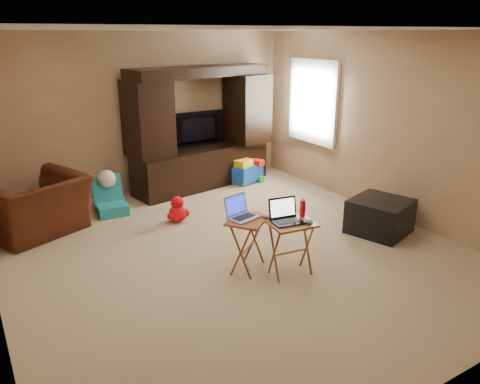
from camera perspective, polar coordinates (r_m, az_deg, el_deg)
floor at (r=5.63m, az=-1.07°, el=-7.15°), size 5.50×5.50×0.00m
ceiling at (r=5.06m, az=-1.25°, el=19.20°), size 5.50×5.50×0.00m
wall_back at (r=7.66m, az=-11.75°, el=9.33°), size 5.00×0.00×5.00m
wall_front at (r=3.26m, az=24.19°, el=-4.93°), size 5.00×0.00×5.00m
wall_right at (r=6.79m, az=17.54°, el=7.65°), size 0.00×5.50×5.50m
window_pane at (r=7.84m, az=8.98°, el=10.82°), size 0.00×1.20×1.20m
window_frame at (r=7.83m, az=8.87°, el=10.81°), size 0.06×1.14×1.34m
entertainment_center at (r=7.74m, az=-4.77°, el=7.75°), size 2.47×0.99×1.97m
television at (r=7.82m, az=-5.05°, el=7.56°), size 1.00×0.13×0.58m
recliner at (r=6.51m, az=-23.64°, el=-1.58°), size 1.44×1.36×0.74m
child_rocker at (r=6.88m, az=-15.49°, el=-0.43°), size 0.45×0.50×0.55m
plush_toy at (r=6.44m, az=-7.62°, el=-2.05°), size 0.34×0.28×0.37m
push_toy at (r=8.08m, az=0.88°, el=2.68°), size 0.68×0.59×0.43m
ottoman at (r=6.32m, az=16.69°, el=-2.84°), size 0.86×0.86×0.44m
tray_table_left at (r=5.09m, az=0.96°, el=-6.39°), size 0.59×0.56×0.60m
tray_table_right at (r=5.02m, az=6.22°, el=-6.88°), size 0.50×0.42×0.60m
laptop_left at (r=4.94m, az=0.50°, el=-1.96°), size 0.37×0.33×0.24m
laptop_right at (r=4.85m, az=5.88°, el=-2.44°), size 0.35×0.31×0.24m
mouse_left at (r=5.01m, az=3.25°, el=-2.85°), size 0.12×0.14×0.05m
mouse_right at (r=4.88m, az=8.43°, el=-3.60°), size 0.11×0.14×0.05m
water_bottle at (r=5.04m, az=7.63°, el=-1.99°), size 0.06×0.06×0.18m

